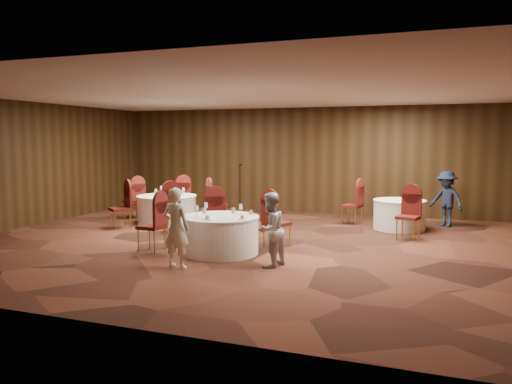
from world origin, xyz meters
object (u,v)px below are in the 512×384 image
(table_left, at_px, (167,209))
(mic_stand, at_px, (240,199))
(man_c, at_px, (446,199))
(table_right, at_px, (399,214))
(woman_a, at_px, (176,228))
(table_main, at_px, (220,234))
(woman_b, at_px, (270,230))

(table_left, distance_m, mic_stand, 2.61)
(man_c, bearing_deg, table_left, -129.22)
(table_right, distance_m, woman_a, 6.20)
(table_main, distance_m, table_left, 3.98)
(woman_a, bearing_deg, table_main, -94.35)
(table_right, bearing_deg, mic_stand, 165.90)
(mic_stand, relative_size, woman_b, 1.14)
(table_right, xyz_separation_m, woman_b, (-1.85, -4.57, 0.28))
(table_main, xyz_separation_m, table_left, (-2.83, 2.80, -0.00))
(table_right, relative_size, man_c, 0.89)
(woman_a, distance_m, woman_b, 1.63)
(table_left, bearing_deg, table_main, -44.76)
(woman_a, height_order, man_c, man_c)
(table_main, height_order, table_left, same)
(woman_b, bearing_deg, table_main, -101.05)
(table_left, relative_size, table_right, 1.24)
(table_main, bearing_deg, table_right, 51.77)
(woman_b, xyz_separation_m, man_c, (2.94, 5.43, 0.06))
(mic_stand, relative_size, woman_a, 1.06)
(table_right, distance_m, man_c, 1.43)
(table_left, bearing_deg, man_c, 15.81)
(table_left, xyz_separation_m, woman_b, (4.08, -3.44, 0.28))
(table_right, height_order, man_c, man_c)
(table_right, distance_m, woman_b, 4.94)
(woman_b, relative_size, man_c, 0.92)
(woman_a, xyz_separation_m, man_c, (4.45, 6.05, 0.01))
(woman_a, xyz_separation_m, woman_b, (1.51, 0.62, -0.05))
(table_main, bearing_deg, woman_a, -101.72)
(mic_stand, bearing_deg, table_main, -72.11)
(table_right, bearing_deg, man_c, 38.12)
(table_right, height_order, woman_b, woman_b)
(mic_stand, height_order, woman_a, mic_stand)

